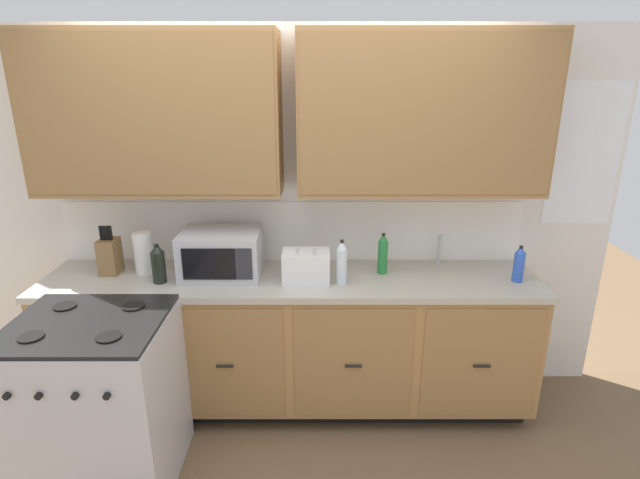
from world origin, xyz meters
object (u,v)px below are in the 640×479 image
microwave (220,254)px  bottle_clear (341,262)px  knife_block (108,256)px  bottle_blue (518,264)px  bottle_green (382,254)px  bottle_dark (157,264)px  toaster (305,266)px  stove_range (98,402)px  paper_towel_roll (142,253)px

microwave → bottle_clear: 0.74m
microwave → knife_block: size_ratio=1.55×
bottle_blue → bottle_clear: 1.06m
microwave → bottle_green: (0.99, 0.03, -0.01)m
microwave → bottle_dark: microwave is taller
bottle_blue → bottle_clear: (-1.06, -0.03, 0.02)m
toaster → bottle_blue: size_ratio=1.25×
stove_range → bottle_clear: bottle_clear is taller
microwave → bottle_blue: size_ratio=2.14×
stove_range → paper_towel_roll: size_ratio=3.65×
toaster → knife_block: (-1.22, 0.13, 0.02)m
microwave → stove_range: bearing=-130.0°
bottle_green → bottle_dark: size_ratio=1.09×
bottle_blue → toaster: bearing=-180.0°
knife_block → bottle_clear: size_ratio=1.14×
stove_range → knife_block: size_ratio=3.06×
microwave → toaster: microwave is taller
paper_towel_roll → bottle_green: same height
microwave → bottle_dark: size_ratio=2.01×
toaster → bottle_green: bearing=15.8°
toaster → bottle_dark: bearing=-179.2°
toaster → paper_towel_roll: bearing=171.9°
stove_range → bottle_blue: (2.34, 0.56, 0.56)m
stove_range → bottle_green: bottle_green is taller
toaster → knife_block: size_ratio=0.90×
stove_range → bottle_green: 1.79m
bottle_dark → microwave: bearing=18.2°
bottle_blue → bottle_dark: bearing=-179.6°
knife_block → paper_towel_roll: knife_block is taller
knife_block → bottle_blue: knife_block is taller
bottle_green → paper_towel_roll: bearing=179.6°
bottle_green → bottle_clear: 0.31m
paper_towel_roll → stove_range: bearing=-95.0°
stove_range → bottle_green: size_ratio=3.67×
stove_range → knife_block: knife_block is taller
bottle_blue → knife_block: bearing=177.0°
knife_block → bottle_dark: 0.38m
stove_range → bottle_blue: bottle_blue is taller
paper_towel_roll → bottle_green: size_ratio=1.00×
stove_range → toaster: toaster is taller
stove_range → bottle_blue: 2.47m
knife_block → bottle_green: knife_block is taller
knife_block → microwave: bearing=-2.4°
knife_block → bottle_green: (1.70, 0.00, 0.01)m
toaster → microwave: bearing=168.7°
bottle_clear → bottle_green: bearing=32.2°
paper_towel_roll → bottle_dark: paper_towel_roll is taller
bottle_clear → bottle_blue: bearing=1.7°
toaster → bottle_dark: (-0.88, -0.01, 0.02)m
knife_block → bottle_clear: bearing=-6.5°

